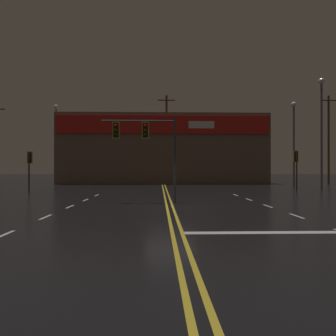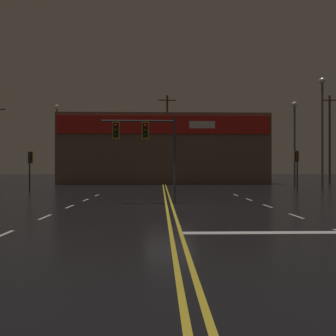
{
  "view_description": "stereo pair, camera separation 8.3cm",
  "coord_description": "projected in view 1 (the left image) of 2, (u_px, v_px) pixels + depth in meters",
  "views": [
    {
      "loc": [
        -0.56,
        -16.96,
        1.96
      ],
      "look_at": [
        0.0,
        3.08,
        2.0
      ],
      "focal_mm": 35.0,
      "sensor_mm": 36.0,
      "label": 1
    },
    {
      "loc": [
        -0.48,
        -16.97,
        1.96
      ],
      "look_at": [
        0.0,
        3.08,
        2.0
      ],
      "focal_mm": 35.0,
      "sensor_mm": 36.0,
      "label": 2
    }
  ],
  "objects": [
    {
      "name": "ground_plane",
      "position": [
        170.0,
        206.0,
        16.97
      ],
      "size": [
        200.0,
        200.0,
        0.0
      ],
      "primitive_type": "plane",
      "color": "black"
    },
    {
      "name": "road_markings",
      "position": [
        192.0,
        210.0,
        15.61
      ],
      "size": [
        15.28,
        60.0,
        0.01
      ],
      "color": "gold",
      "rests_on": "ground"
    },
    {
      "name": "building_backdrop",
      "position": [
        163.0,
        150.0,
        45.59
      ],
      "size": [
        26.95,
        10.23,
        8.98
      ],
      "color": "brown",
      "rests_on": "ground"
    },
    {
      "name": "streetlight_near_right",
      "position": [
        322.0,
        119.0,
        30.61
      ],
      "size": [
        0.56,
        0.56,
        10.46
      ],
      "color": "#59595E",
      "rests_on": "ground"
    },
    {
      "name": "streetlight_near_left",
      "position": [
        56.0,
        134.0,
        41.0
      ],
      "size": [
        0.56,
        0.56,
        10.01
      ],
      "color": "#59595E",
      "rests_on": "ground"
    },
    {
      "name": "utility_pole_row",
      "position": [
        172.0,
        140.0,
        41.17
      ],
      "size": [
        44.15,
        0.26,
        11.29
      ],
      "color": "#4C3828",
      "rests_on": "ground"
    },
    {
      "name": "traffic_signal_corner_northwest",
      "position": [
        29.0,
        162.0,
        27.08
      ],
      "size": [
        0.42,
        0.36,
        3.39
      ],
      "color": "#38383D",
      "rests_on": "ground"
    },
    {
      "name": "streetlight_median_approach",
      "position": [
        294.0,
        132.0,
        34.4
      ],
      "size": [
        0.56,
        0.56,
        9.01
      ],
      "color": "#59595E",
      "rests_on": "ground"
    },
    {
      "name": "traffic_signal_median",
      "position": [
        144.0,
        137.0,
        18.85
      ],
      "size": [
        4.29,
        0.36,
        4.96
      ],
      "color": "#38383D",
      "rests_on": "ground"
    },
    {
      "name": "traffic_signal_corner_northeast",
      "position": [
        296.0,
        161.0,
        28.2
      ],
      "size": [
        0.42,
        0.36,
        3.52
      ],
      "color": "#38383D",
      "rests_on": "ground"
    }
  ]
}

